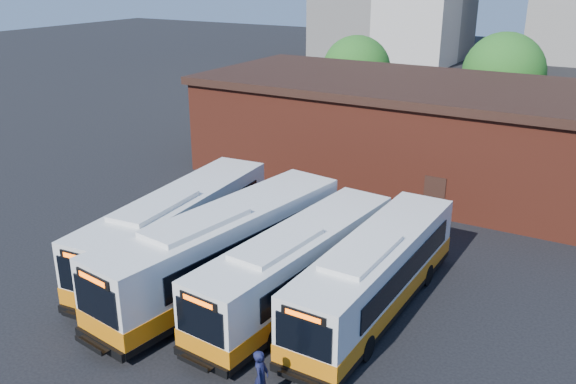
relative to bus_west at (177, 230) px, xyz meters
The scene contains 9 objects.
ground 6.50m from the bus_west, 25.13° to the right, with size 220.00×220.00×0.00m, color black.
bus_west is the anchor object (origin of this frame).
bus_midwest 3.43m from the bus_west, 13.87° to the right, with size 4.56×13.67×3.67m.
bus_mideast 6.68m from the bus_west, ahead, with size 3.52×12.28×3.30m.
bus_east 9.69m from the bus_west, ahead, with size 2.71×12.10×3.28m.
transit_worker 10.97m from the bus_west, 36.43° to the right, with size 0.72×0.47×1.97m, color #121535.
depot_building 18.31m from the bus_west, 71.77° to the left, with size 28.60×12.60×6.40m.
tree_west 29.79m from the bus_west, 98.33° to the left, with size 6.00×6.00×7.65m.
tree_mid 32.45m from the bus_west, 76.18° to the left, with size 6.56×6.56×8.36m.
Camera 1 is at (11.90, -17.15, 13.17)m, focal length 38.00 mm.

